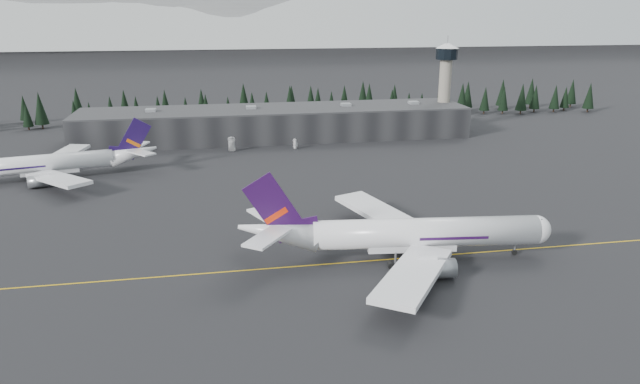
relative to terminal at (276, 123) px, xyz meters
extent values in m
plane|color=black|center=(0.00, -125.00, -6.30)|extent=(1400.00, 1400.00, 0.00)
cube|color=gold|center=(0.00, -127.00, -6.29)|extent=(400.00, 0.40, 0.02)
cube|color=black|center=(0.00, 0.00, -0.30)|extent=(160.00, 30.00, 12.00)
cube|color=#333335|center=(0.00, 0.00, 6.00)|extent=(160.00, 30.00, 0.60)
cylinder|color=gray|center=(75.00, 3.00, 9.70)|extent=(5.20, 5.20, 32.00)
cylinder|color=black|center=(75.00, 3.00, 26.95)|extent=(9.20, 9.20, 4.50)
cone|color=silver|center=(75.00, 3.00, 30.40)|extent=(10.00, 10.00, 2.00)
cube|color=black|center=(0.00, 37.00, 1.20)|extent=(360.00, 20.00, 15.00)
cylinder|color=white|center=(19.11, -127.31, -0.49)|extent=(48.95, 11.49, 6.33)
sphere|color=white|center=(43.25, -129.91, -0.49)|extent=(6.33, 6.33, 6.33)
cone|color=white|center=(-12.38, -123.92, 0.46)|extent=(18.31, 8.19, 9.17)
cube|color=white|center=(14.56, -110.37, -2.18)|extent=(18.85, 30.59, 2.71)
cylinder|color=#94979C|center=(20.24, -116.82, -3.98)|extent=(7.25, 4.72, 4.01)
cube|color=white|center=(11.06, -142.90, -2.18)|extent=(23.59, 29.22, 2.71)
cylinder|color=#94979C|center=(17.98, -137.81, -3.98)|extent=(7.25, 4.72, 4.01)
cube|color=#2A0D3E|center=(-12.90, -123.87, 5.84)|extent=(13.35, 1.95, 15.72)
cube|color=red|center=(-12.69, -123.89, 4.26)|extent=(5.18, 1.14, 3.87)
cube|color=white|center=(-13.80, -117.40, 1.93)|extent=(9.04, 12.54, 0.53)
cube|color=white|center=(-15.15, -130.00, 1.93)|extent=(10.68, 12.18, 0.53)
cylinder|color=black|center=(39.05, -129.46, -4.72)|extent=(0.53, 0.53, 3.17)
cylinder|color=black|center=(12.27, -121.80, -4.72)|extent=(0.53, 0.53, 3.17)
cylinder|color=black|center=(11.25, -131.24, -4.72)|extent=(0.53, 0.53, 3.17)
cylinder|color=silver|center=(-79.68, -49.17, -1.08)|extent=(43.89, 14.46, 5.69)
cone|color=silver|center=(-51.81, -43.37, -0.23)|extent=(16.76, 8.82, 8.24)
cube|color=silver|center=(-71.11, -62.41, -2.60)|extent=(22.83, 25.29, 2.43)
cylinder|color=gray|center=(-77.75, -58.46, -4.21)|extent=(6.77, 4.79, 3.61)
cube|color=silver|center=(-77.10, -33.61, -2.60)|extent=(14.73, 27.65, 2.43)
cylinder|color=gray|center=(-81.61, -39.88, -4.21)|extent=(6.77, 4.79, 3.61)
cube|color=#1E0E42|center=(-51.35, -43.28, 4.61)|extent=(11.86, 2.91, 14.13)
cube|color=#CD590C|center=(-51.54, -43.32, 3.19)|extent=(4.64, 1.46, 3.48)
cube|color=silver|center=(-48.80, -48.56, 1.10)|extent=(10.13, 10.63, 0.47)
cube|color=silver|center=(-51.12, -37.41, 1.10)|extent=(7.32, 11.25, 0.47)
cylinder|color=black|center=(-72.31, -52.00, -4.88)|extent=(0.47, 0.47, 2.85)
cylinder|color=black|center=(-74.05, -43.64, -4.88)|extent=(0.47, 0.47, 2.85)
imported|color=silver|center=(-19.01, -21.16, -5.50)|extent=(3.28, 5.99, 1.59)
imported|color=white|center=(5.38, -21.40, -5.61)|extent=(4.31, 3.56, 1.38)
camera|label=1|loc=(-23.41, -235.27, 45.04)|focal=32.00mm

